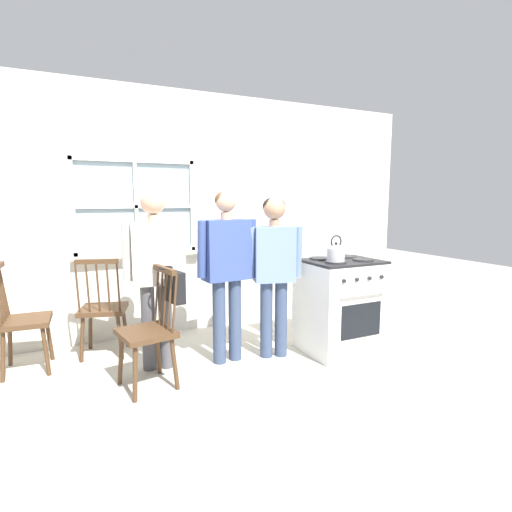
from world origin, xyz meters
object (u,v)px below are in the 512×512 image
object	(u,v)px
stove	(340,304)
handbag	(175,286)
chair_near_wall	(103,310)
person_teen_center	(227,261)
person_adult_right	(274,261)
potted_plant	(139,245)
kettle	(336,252)
chair_center_cluster	(22,321)
chair_by_window	(149,333)
person_elderly_left	(155,262)

from	to	relation	value
stove	handbag	bearing A→B (deg)	178.01
chair_near_wall	stove	bearing A→B (deg)	173.91
person_teen_center	person_adult_right	world-z (taller)	person_teen_center
chair_near_wall	potted_plant	distance (m)	0.79
handbag	kettle	bearing A→B (deg)	-7.24
chair_near_wall	chair_center_cluster	distance (m)	0.68
chair_by_window	handbag	xyz separation A→B (m)	(0.23, 0.04, 0.35)
stove	kettle	xyz separation A→B (m)	(-0.16, -0.13, 0.55)
person_elderly_left	kettle	xyz separation A→B (m)	(1.58, -0.48, 0.05)
person_adult_right	handbag	xyz separation A→B (m)	(-0.97, -0.09, -0.13)
person_teen_center	stove	distance (m)	1.24
person_elderly_left	stove	xyz separation A→B (m)	(1.75, -0.34, -0.50)
kettle	potted_plant	xyz separation A→B (m)	(-1.57, 1.35, 0.01)
person_teen_center	kettle	distance (m)	1.02
chair_center_cluster	person_elderly_left	world-z (taller)	person_elderly_left
chair_by_window	handbag	bearing A→B (deg)	90.00
chair_by_window	person_adult_right	distance (m)	1.30
chair_by_window	stove	world-z (taller)	stove
stove	person_elderly_left	bearing A→B (deg)	168.86
chair_near_wall	stove	distance (m)	2.33
chair_by_window	potted_plant	world-z (taller)	potted_plant
chair_by_window	kettle	size ratio (longest dim) A/B	3.94
chair_by_window	person_adult_right	world-z (taller)	person_adult_right
chair_by_window	kettle	distance (m)	1.81
chair_center_cluster	potted_plant	distance (m)	1.30
handbag	potted_plant	bearing A→B (deg)	94.35
person_elderly_left	handbag	distance (m)	0.35
chair_center_cluster	person_teen_center	bearing A→B (deg)	-105.45
person_elderly_left	handbag	world-z (taller)	person_elderly_left
chair_by_window	chair_near_wall	size ratio (longest dim) A/B	1.00
person_elderly_left	person_adult_right	xyz separation A→B (m)	(1.07, -0.20, -0.04)
person_teen_center	kettle	size ratio (longest dim) A/B	6.42
chair_near_wall	person_elderly_left	world-z (taller)	person_elderly_left
person_adult_right	kettle	world-z (taller)	person_adult_right
chair_by_window	chair_near_wall	bearing A→B (deg)	-172.67
chair_near_wall	person_elderly_left	size ratio (longest dim) A/B	0.61
person_elderly_left	potted_plant	bearing A→B (deg)	95.97
stove	chair_center_cluster	bearing A→B (deg)	164.29
kettle	handbag	size ratio (longest dim) A/B	0.80
person_teen_center	potted_plant	bearing A→B (deg)	117.10
chair_center_cluster	person_teen_center	xyz separation A→B (m)	(1.70, -0.57, 0.50)
potted_plant	handbag	xyz separation A→B (m)	(0.09, -1.16, -0.23)
chair_center_cluster	stove	size ratio (longest dim) A/B	0.90
potted_plant	stove	bearing A→B (deg)	-35.11
stove	potted_plant	world-z (taller)	potted_plant
stove	handbag	xyz separation A→B (m)	(-1.65, 0.06, 0.33)
person_adult_right	person_elderly_left	bearing A→B (deg)	-175.26
stove	handbag	size ratio (longest dim) A/B	3.53
stove	handbag	distance (m)	1.68
person_adult_right	handbag	bearing A→B (deg)	-159.63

